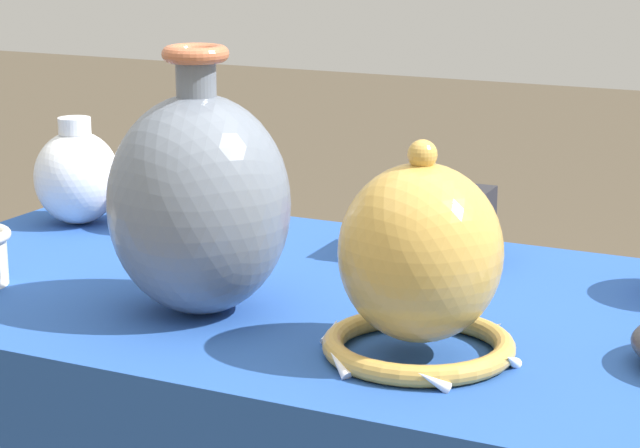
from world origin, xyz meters
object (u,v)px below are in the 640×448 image
at_px(jar_round_porcelain, 77,176).
at_px(mosaic_tile_box, 432,223).
at_px(vase_tall_bulbous, 199,202).
at_px(vase_dome_bell, 420,266).
at_px(cup_wide_rose, 180,195).

bearing_deg(jar_round_porcelain, mosaic_tile_box, 6.19).
height_order(vase_tall_bulbous, vase_dome_bell, vase_tall_bulbous).
distance_m(mosaic_tile_box, jar_round_porcelain, 0.52).
xyz_separation_m(vase_tall_bulbous, cup_wide_rose, (-0.23, 0.31, -0.08)).
distance_m(vase_dome_bell, cup_wide_rose, 0.61).
height_order(mosaic_tile_box, jar_round_porcelain, jar_round_porcelain).
bearing_deg(jar_round_porcelain, vase_dome_bell, -24.50).
xyz_separation_m(mosaic_tile_box, jar_round_porcelain, (-0.52, -0.06, 0.02)).
height_order(vase_tall_bulbous, jar_round_porcelain, vase_tall_bulbous).
distance_m(cup_wide_rose, jar_round_porcelain, 0.15).
bearing_deg(mosaic_tile_box, cup_wide_rose, 178.63).
relative_size(vase_dome_bell, cup_wide_rose, 1.66).
xyz_separation_m(vase_dome_bell, cup_wide_rose, (-0.50, 0.34, -0.05)).
bearing_deg(vase_dome_bell, jar_round_porcelain, 155.50).
bearing_deg(vase_tall_bulbous, vase_dome_bell, -5.42).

